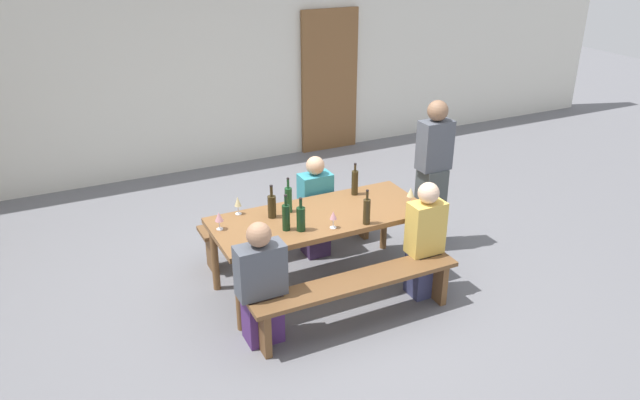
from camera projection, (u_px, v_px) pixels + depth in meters
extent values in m
plane|color=slate|center=(320.00, 284.00, 5.97)|extent=(24.00, 24.00, 0.00)
cube|color=silver|center=(204.00, 53.00, 8.24)|extent=(14.00, 0.20, 3.20)
cube|color=brown|center=(330.00, 81.00, 9.08)|extent=(0.90, 0.06, 2.10)
cube|color=brown|center=(320.00, 217.00, 5.66)|extent=(2.02, 0.83, 0.05)
cylinder|color=brown|center=(239.00, 295.00, 5.16)|extent=(0.07, 0.07, 0.70)
cylinder|color=brown|center=(422.00, 248.00, 5.90)|extent=(0.07, 0.07, 0.70)
cylinder|color=brown|center=(215.00, 257.00, 5.74)|extent=(0.07, 0.07, 0.70)
cylinder|color=brown|center=(384.00, 219.00, 6.48)|extent=(0.07, 0.07, 0.70)
cube|color=brown|center=(356.00, 281.00, 5.20)|extent=(1.92, 0.30, 0.04)
cube|color=brown|center=(263.00, 330.00, 4.96)|extent=(0.06, 0.24, 0.41)
cube|color=brown|center=(437.00, 280.00, 5.64)|extent=(0.06, 0.24, 0.41)
cube|color=brown|center=(290.00, 215.00, 6.37)|extent=(1.92, 0.30, 0.04)
cube|color=brown|center=(212.00, 252.00, 6.12)|extent=(0.06, 0.24, 0.41)
cube|color=brown|center=(361.00, 219.00, 6.81)|extent=(0.06, 0.24, 0.41)
cylinder|color=#332814|center=(367.00, 212.00, 5.44)|extent=(0.07, 0.07, 0.24)
cylinder|color=#332814|center=(367.00, 195.00, 5.37)|extent=(0.02, 0.02, 0.08)
cylinder|color=black|center=(367.00, 191.00, 5.35)|extent=(0.03, 0.03, 0.01)
cylinder|color=#143319|center=(301.00, 219.00, 5.32)|extent=(0.08, 0.08, 0.22)
cylinder|color=#143319|center=(301.00, 204.00, 5.26)|extent=(0.03, 0.03, 0.08)
cylinder|color=black|center=(301.00, 199.00, 5.24)|extent=(0.03, 0.03, 0.01)
cylinder|color=#143319|center=(286.00, 218.00, 5.33)|extent=(0.07, 0.07, 0.24)
cylinder|color=#143319|center=(286.00, 201.00, 5.26)|extent=(0.02, 0.02, 0.09)
cylinder|color=black|center=(285.00, 195.00, 5.24)|extent=(0.03, 0.03, 0.01)
cylinder|color=#332814|center=(272.00, 207.00, 5.56)|extent=(0.08, 0.08, 0.21)
cylinder|color=#332814|center=(271.00, 191.00, 5.50)|extent=(0.03, 0.03, 0.10)
cylinder|color=black|center=(271.00, 186.00, 5.48)|extent=(0.03, 0.03, 0.01)
cylinder|color=#194723|center=(288.00, 200.00, 5.66)|extent=(0.07, 0.07, 0.24)
cylinder|color=#194723|center=(288.00, 184.00, 5.59)|extent=(0.02, 0.02, 0.09)
cylinder|color=black|center=(288.00, 179.00, 5.57)|extent=(0.03, 0.03, 0.01)
cylinder|color=#332814|center=(355.00, 183.00, 6.02)|extent=(0.07, 0.07, 0.25)
cylinder|color=#332814|center=(355.00, 168.00, 5.96)|extent=(0.02, 0.02, 0.07)
cylinder|color=black|center=(355.00, 164.00, 5.94)|extent=(0.03, 0.03, 0.01)
cylinder|color=silver|center=(410.00, 204.00, 5.85)|extent=(0.06, 0.06, 0.01)
cylinder|color=silver|center=(410.00, 200.00, 5.83)|extent=(0.01, 0.01, 0.08)
cone|color=beige|center=(411.00, 192.00, 5.80)|extent=(0.07, 0.07, 0.09)
cylinder|color=silver|center=(238.00, 214.00, 5.66)|extent=(0.06, 0.06, 0.01)
cylinder|color=silver|center=(238.00, 210.00, 5.65)|extent=(0.01, 0.01, 0.08)
cone|color=beige|center=(238.00, 201.00, 5.61)|extent=(0.06, 0.06, 0.09)
cylinder|color=silver|center=(220.00, 229.00, 5.38)|extent=(0.06, 0.06, 0.01)
cylinder|color=silver|center=(220.00, 225.00, 5.37)|extent=(0.01, 0.01, 0.08)
cone|color=#D18C93|center=(219.00, 217.00, 5.33)|extent=(0.07, 0.07, 0.08)
cylinder|color=silver|center=(333.00, 228.00, 5.41)|extent=(0.06, 0.06, 0.01)
cylinder|color=silver|center=(333.00, 223.00, 5.39)|extent=(0.01, 0.01, 0.08)
cone|color=#D18C93|center=(333.00, 215.00, 5.36)|extent=(0.06, 0.06, 0.07)
cube|color=#4B2866|center=(263.00, 316.00, 5.09)|extent=(0.30, 0.24, 0.45)
cube|color=#4C515B|center=(261.00, 270.00, 4.90)|extent=(0.40, 0.20, 0.45)
sphere|color=#A87A5B|center=(259.00, 235.00, 4.77)|extent=(0.20, 0.20, 0.20)
cube|color=#383A61|center=(422.00, 272.00, 5.72)|extent=(0.24, 0.24, 0.45)
cube|color=gold|center=(426.00, 228.00, 5.53)|extent=(0.33, 0.20, 0.50)
sphere|color=beige|center=(429.00, 193.00, 5.38)|extent=(0.19, 0.19, 0.19)
cube|color=#39264A|center=(315.00, 234.00, 6.42)|extent=(0.25, 0.24, 0.45)
cube|color=teal|center=(315.00, 195.00, 6.23)|extent=(0.33, 0.20, 0.46)
sphere|color=tan|center=(315.00, 165.00, 6.10)|extent=(0.19, 0.19, 0.19)
cube|color=#444A4B|center=(430.00, 208.00, 6.49)|extent=(0.25, 0.24, 0.90)
cube|color=#4C515B|center=(435.00, 145.00, 6.19)|extent=(0.33, 0.20, 0.51)
sphere|color=#846047|center=(438.00, 111.00, 6.04)|extent=(0.21, 0.21, 0.21)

